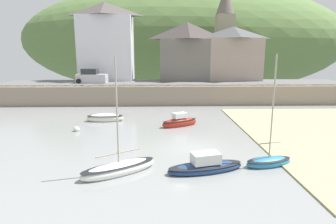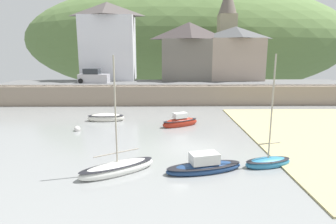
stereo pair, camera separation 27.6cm
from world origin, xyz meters
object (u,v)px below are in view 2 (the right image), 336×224
waterfront_building_left (108,41)px  mooring_buoy (77,129)px  waterfront_building_right (235,53)px  sailboat_blue_trim (118,168)px  sailboat_nearest_shore (268,161)px  waterfront_building_centre (189,51)px  parked_car_near_slipway (94,77)px  church_with_spire (227,30)px  rowboat_small_beached (106,118)px  sailboat_white_hull (204,166)px  motorboat_with_cabin (180,122)px

waterfront_building_left → mooring_buoy: bearing=-87.5°
waterfront_building_right → sailboat_blue_trim: (-13.46, -29.55, -6.13)m
sailboat_blue_trim → sailboat_nearest_shore: sailboat_nearest_shore is taller
waterfront_building_centre → parked_car_near_slipway: 14.71m
waterfront_building_left → parked_car_near_slipway: bearing=-107.1°
waterfront_building_right → parked_car_near_slipway: bearing=-167.7°
waterfront_building_right → church_with_spire: 5.45m
rowboat_small_beached → sailboat_nearest_shore: bearing=-46.7°
waterfront_building_right → church_with_spire: bearing=97.3°
rowboat_small_beached → sailboat_nearest_shore: (11.77, -11.57, -0.01)m
church_with_spire → rowboat_small_beached: (-16.02, -21.11, -9.80)m
waterfront_building_right → sailboat_blue_trim: 33.05m
waterfront_building_left → sailboat_nearest_shore: 33.06m
waterfront_building_centre → mooring_buoy: size_ratio=16.37×
parked_car_near_slipway → mooring_buoy: bearing=-77.7°
church_with_spire → sailboat_white_hull: bearing=-103.7°
rowboat_small_beached → parked_car_near_slipway: parked_car_near_slipway is taller
sailboat_blue_trim → sailboat_white_hull: (4.83, 0.17, -0.00)m
motorboat_with_cabin → parked_car_near_slipway: 18.73m
rowboat_small_beached → parked_car_near_slipway: bearing=105.6°
parked_car_near_slipway → mooring_buoy: (2.30, -16.25, -3.05)m
sailboat_nearest_shore → motorboat_with_cabin: bearing=101.0°
waterfront_building_centre → waterfront_building_right: waterfront_building_centre is taller
mooring_buoy → waterfront_building_centre: bearing=61.5°
church_with_spire → waterfront_building_right: bearing=-82.7°
sailboat_blue_trim → motorboat_with_cabin: (4.06, 10.29, 0.07)m
sailboat_blue_trim → sailboat_white_hull: size_ratio=1.42×
waterfront_building_left → sailboat_nearest_shore: waterfront_building_left is taller
waterfront_building_left → rowboat_small_beached: bearing=-81.2°
motorboat_with_cabin → sailboat_nearest_shore: size_ratio=0.54×
church_with_spire → mooring_buoy: church_with_spire is taller
sailboat_blue_trim → motorboat_with_cabin: sailboat_blue_trim is taller
motorboat_with_cabin → waterfront_building_centre: bearing=56.0°
sailboat_white_hull → parked_car_near_slipway: parked_car_near_slipway is taller
church_with_spire → motorboat_with_cabin: bearing=-110.9°
waterfront_building_centre → parked_car_near_slipway: size_ratio=2.03×
waterfront_building_centre → mooring_buoy: 24.51m
waterfront_building_left → rowboat_small_beached: waterfront_building_left is taller
waterfront_building_centre → sailboat_white_hull: size_ratio=1.83×
waterfront_building_right → parked_car_near_slipway: (-20.57, -4.50, -3.22)m
rowboat_small_beached → waterfront_building_centre: bearing=58.8°
church_with_spire → rowboat_small_beached: 28.25m
waterfront_building_left → rowboat_small_beached: (2.66, -17.11, -7.88)m
rowboat_small_beached → parked_car_near_slipway: (-4.04, 12.61, 2.91)m
sailboat_white_hull → rowboat_small_beached: bearing=108.5°
sailboat_nearest_shore → parked_car_near_slipway: (-15.81, 24.18, 2.92)m
mooring_buoy → rowboat_small_beached: bearing=64.4°
motorboat_with_cabin → sailboat_nearest_shore: sailboat_nearest_shore is taller
sailboat_blue_trim → mooring_buoy: bearing=86.9°
waterfront_building_centre → sailboat_nearest_shore: size_ratio=1.29×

